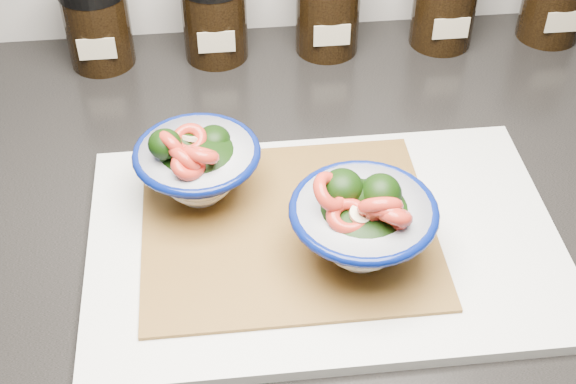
{
  "coord_description": "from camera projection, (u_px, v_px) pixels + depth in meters",
  "views": [
    {
      "loc": [
        -0.18,
        0.81,
        1.46
      ],
      "look_at": [
        -0.12,
        1.36,
        0.96
      ],
      "focal_mm": 50.0,
      "sensor_mm": 36.0,
      "label": 1
    }
  ],
  "objects": [
    {
      "name": "spice_jar_d",
      "position": [
        445.0,
        3.0,
        1.01
      ],
      "size": [
        0.08,
        0.08,
        0.11
      ],
      "color": "black",
      "rests_on": "countertop"
    },
    {
      "name": "spice_jar_b",
      "position": [
        214.0,
        15.0,
        0.99
      ],
      "size": [
        0.08,
        0.08,
        0.11
      ],
      "color": "black",
      "rests_on": "countertop"
    },
    {
      "name": "cutting_board",
      "position": [
        324.0,
        241.0,
        0.77
      ],
      "size": [
        0.45,
        0.3,
        0.01
      ],
      "primitive_type": "cube",
      "color": "silver",
      "rests_on": "countertop"
    },
    {
      "name": "countertop",
      "position": [
        386.0,
        180.0,
        0.88
      ],
      "size": [
        3.5,
        0.6,
        0.04
      ],
      "primitive_type": "cube",
      "color": "black",
      "rests_on": "cabinet"
    },
    {
      "name": "spice_jar_a",
      "position": [
        97.0,
        22.0,
        0.97
      ],
      "size": [
        0.08,
        0.08,
        0.11
      ],
      "color": "black",
      "rests_on": "countertop"
    },
    {
      "name": "bowl_left",
      "position": [
        197.0,
        164.0,
        0.78
      ],
      "size": [
        0.12,
        0.12,
        0.1
      ],
      "rotation": [
        0.0,
        0.0,
        0.17
      ],
      "color": "white",
      "rests_on": "bamboo_mat"
    },
    {
      "name": "bowl_right",
      "position": [
        363.0,
        222.0,
        0.72
      ],
      "size": [
        0.13,
        0.13,
        0.1
      ],
      "rotation": [
        0.0,
        0.0,
        -0.19
      ],
      "color": "white",
      "rests_on": "bamboo_mat"
    },
    {
      "name": "bamboo_mat",
      "position": [
        288.0,
        227.0,
        0.77
      ],
      "size": [
        0.28,
        0.24,
        0.0
      ],
      "primitive_type": "cube",
      "color": "olive",
      "rests_on": "cutting_board"
    },
    {
      "name": "spice_jar_c",
      "position": [
        328.0,
        9.0,
        1.0
      ],
      "size": [
        0.08,
        0.08,
        0.11
      ],
      "color": "black",
      "rests_on": "countertop"
    }
  ]
}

